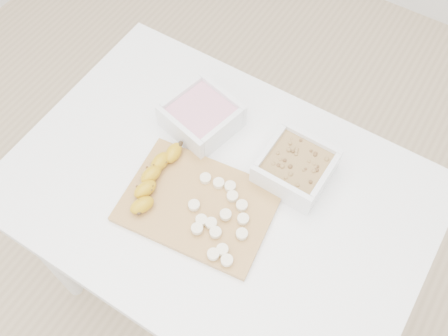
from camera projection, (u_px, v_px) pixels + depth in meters
The scene contains 7 objects.
ground at pixel (220, 285), 1.84m from camera, with size 3.50×3.50×0.00m, color #C6AD89.
table at pixel (218, 207), 1.27m from camera, with size 1.00×0.70×0.75m.
bowl_yogurt at pixel (202, 116), 1.26m from camera, with size 0.19×0.19×0.08m.
bowl_granola at pixel (296, 167), 1.18m from camera, with size 0.16×0.16×0.07m.
cutting_board at pixel (198, 205), 1.16m from camera, with size 0.34×0.24×0.01m, color #B68C48.
banana at pixel (154, 179), 1.17m from camera, with size 0.05×0.20×0.03m, color #B6870E, non-canonical shape.
banana_slices at pixel (220, 218), 1.13m from camera, with size 0.18×0.19×0.02m.
Camera 1 is at (0.31, -0.47, 1.80)m, focal length 40.00 mm.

